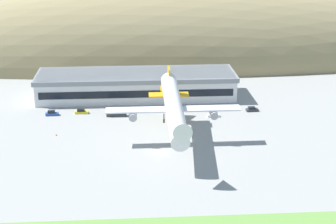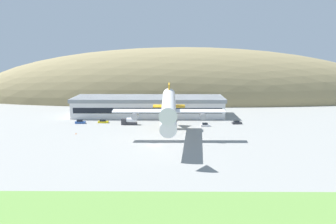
{
  "view_description": "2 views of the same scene",
  "coord_description": "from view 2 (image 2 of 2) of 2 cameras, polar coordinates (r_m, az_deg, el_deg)",
  "views": [
    {
      "loc": [
        -7.77,
        -145.33,
        61.77
      ],
      "look_at": [
        2.92,
        6.29,
        9.74
      ],
      "focal_mm": 60.0,
      "sensor_mm": 36.0,
      "label": 1
    },
    {
      "loc": [
        5.21,
        -104.27,
        30.02
      ],
      "look_at": [
        4.26,
        6.28,
        10.09
      ],
      "focal_mm": 35.0,
      "sensor_mm": 36.0,
      "label": 2
    }
  ],
  "objects": [
    {
      "name": "fuel_truck",
      "position": [
        140.12,
        -6.75,
        -1.61
      ],
      "size": [
        6.74,
        2.61,
        3.07
      ],
      "color": "#333338",
      "rests_on": "ground_plane"
    },
    {
      "name": "traffic_cone_0",
      "position": [
        128.0,
        -15.72,
        -3.61
      ],
      "size": [
        0.52,
        0.52,
        0.58
      ],
      "color": "orange",
      "rests_on": "ground_plane"
    },
    {
      "name": "service_car_1",
      "position": [
        143.8,
        11.87,
        -1.79
      ],
      "size": [
        4.25,
        2.29,
        1.54
      ],
      "color": "#333338",
      "rests_on": "ground_plane"
    },
    {
      "name": "service_car_3",
      "position": [
        145.61,
        -11.23,
        -1.64
      ],
      "size": [
        4.55,
        1.87,
        1.41
      ],
      "color": "gold",
      "rests_on": "ground_plane"
    },
    {
      "name": "hill_backdrop",
      "position": [
        216.83,
        2.66,
        2.25
      ],
      "size": [
        279.74,
        68.31,
        67.7
      ],
      "primitive_type": "ellipsoid",
      "color": "#8E7F56",
      "rests_on": "ground_plane"
    },
    {
      "name": "cargo_airplane",
      "position": [
        111.86,
        0.12,
        0.55
      ],
      "size": [
        38.87,
        54.02,
        12.49
      ],
      "color": "silver"
    },
    {
      "name": "grass_strip_foreground",
      "position": [
        66.37,
        -4.24,
        -16.67
      ],
      "size": [
        329.93,
        17.18,
        0.08
      ],
      "primitive_type": "cube",
      "color": "#669342",
      "rests_on": "ground_plane"
    },
    {
      "name": "service_car_2",
      "position": [
        137.0,
        6.5,
        -2.25
      ],
      "size": [
        4.03,
        1.8,
        1.46
      ],
      "color": "silver",
      "rests_on": "ground_plane"
    },
    {
      "name": "ground_plane",
      "position": [
        108.63,
        -2.29,
        -5.83
      ],
      "size": [
        366.59,
        366.59,
        0.0
      ],
      "primitive_type": "plane",
      "color": "gray"
    },
    {
      "name": "terminal_building",
      "position": [
        159.12,
        -3.36,
        1.23
      ],
      "size": [
        72.25,
        21.18,
        9.2
      ],
      "color": "silver",
      "rests_on": "ground_plane"
    },
    {
      "name": "service_car_0",
      "position": [
        146.61,
        -15.05,
        -1.68
      ],
      "size": [
        4.39,
        1.78,
        1.65
      ],
      "color": "#264C99",
      "rests_on": "ground_plane"
    }
  ]
}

